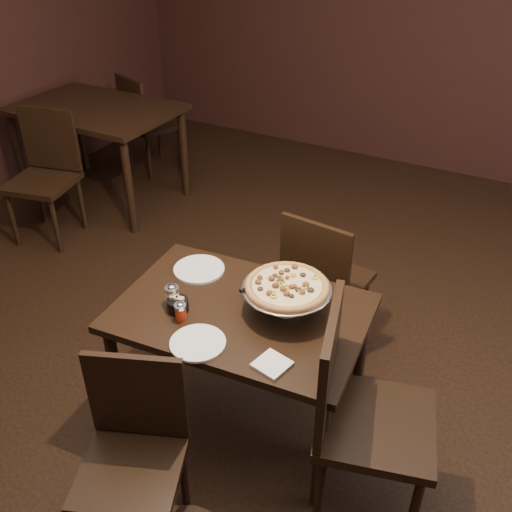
% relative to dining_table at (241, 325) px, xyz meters
% --- Properties ---
extents(room, '(6.04, 7.04, 2.84)m').
position_rel_dining_table_xyz_m(room, '(0.01, 0.07, 0.80)').
color(room, black).
rests_on(room, ground).
extents(dining_table, '(1.17, 0.83, 0.70)m').
position_rel_dining_table_xyz_m(dining_table, '(0.00, 0.00, 0.00)').
color(dining_table, black).
rests_on(dining_table, ground).
extents(background_table, '(1.29, 0.86, 0.80)m').
position_rel_dining_table_xyz_m(background_table, '(-2.25, 1.59, 0.10)').
color(background_table, black).
rests_on(background_table, ground).
extents(pizza_stand, '(0.40, 0.40, 0.16)m').
position_rel_dining_table_xyz_m(pizza_stand, '(0.18, 0.09, 0.23)').
color(pizza_stand, silver).
rests_on(pizza_stand, dining_table).
extents(parmesan_shaker, '(0.06, 0.06, 0.11)m').
position_rel_dining_table_xyz_m(parmesan_shaker, '(-0.29, -0.12, 0.14)').
color(parmesan_shaker, '#F9F6C1').
rests_on(parmesan_shaker, dining_table).
extents(pepper_flake_shaker, '(0.05, 0.05, 0.09)m').
position_rel_dining_table_xyz_m(pepper_flake_shaker, '(-0.20, -0.18, 0.14)').
color(pepper_flake_shaker, maroon).
rests_on(pepper_flake_shaker, dining_table).
extents(packet_caddy, '(0.10, 0.10, 0.07)m').
position_rel_dining_table_xyz_m(packet_caddy, '(-0.25, -0.14, 0.12)').
color(packet_caddy, black).
rests_on(packet_caddy, dining_table).
extents(napkin_stack, '(0.15, 0.15, 0.01)m').
position_rel_dining_table_xyz_m(napkin_stack, '(0.28, -0.25, 0.10)').
color(napkin_stack, white).
rests_on(napkin_stack, dining_table).
extents(plate_left, '(0.25, 0.25, 0.01)m').
position_rel_dining_table_xyz_m(plate_left, '(-0.34, 0.17, 0.10)').
color(plate_left, white).
rests_on(plate_left, dining_table).
extents(plate_near, '(0.23, 0.23, 0.01)m').
position_rel_dining_table_xyz_m(plate_near, '(-0.04, -0.28, 0.10)').
color(plate_near, white).
rests_on(plate_near, dining_table).
extents(serving_spatula, '(0.15, 0.15, 0.02)m').
position_rel_dining_table_xyz_m(serving_spatula, '(0.05, 0.02, 0.22)').
color(serving_spatula, silver).
rests_on(serving_spatula, pizza_stand).
extents(chair_far, '(0.45, 0.45, 0.87)m').
position_rel_dining_table_xyz_m(chair_far, '(0.12, 0.70, -0.13)').
color(chair_far, black).
rests_on(chair_far, ground).
extents(chair_near, '(0.51, 0.51, 0.83)m').
position_rel_dining_table_xyz_m(chair_near, '(-0.09, -0.69, -0.15)').
color(chair_near, black).
rests_on(chair_near, ground).
extents(chair_side, '(0.56, 0.56, 0.99)m').
position_rel_dining_table_xyz_m(chair_side, '(0.63, -0.16, -0.06)').
color(chair_side, black).
rests_on(chair_side, ground).
extents(bg_chair_far, '(0.54, 0.54, 0.90)m').
position_rel_dining_table_xyz_m(bg_chair_far, '(-2.27, 2.21, -0.11)').
color(bg_chair_far, black).
rests_on(bg_chair_far, ground).
extents(bg_chair_near, '(0.53, 0.53, 0.96)m').
position_rel_dining_table_xyz_m(bg_chair_near, '(-2.20, 0.93, -0.08)').
color(bg_chair_near, black).
rests_on(bg_chair_near, ground).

